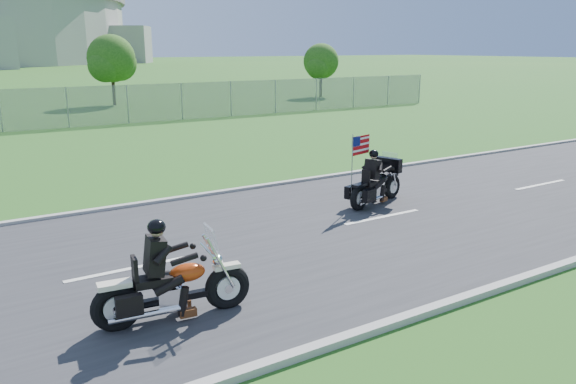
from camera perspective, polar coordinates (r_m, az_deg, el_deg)
ground at (r=11.20m, az=-6.07°, el=-5.94°), size 420.00×420.00×0.00m
road at (r=11.19m, az=-6.07°, el=-5.84°), size 120.00×8.00×0.04m
curb_north at (r=14.77m, az=-13.01°, el=-0.97°), size 120.00×0.18×0.12m
curb_south at (r=8.04m, az=7.14°, el=-14.18°), size 120.00×0.18×0.12m
tree_fence_near at (r=40.91m, az=-17.46°, el=12.58°), size 3.52×3.28×4.75m
tree_fence_far at (r=45.98m, az=3.39°, el=12.93°), size 3.08×2.87×4.20m
motorcycle_lead at (r=8.41m, az=-11.80°, el=-9.61°), size 2.35×0.73×1.58m
motorcycle_follow at (r=14.33m, az=8.95°, el=0.62°), size 2.11×0.98×1.80m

